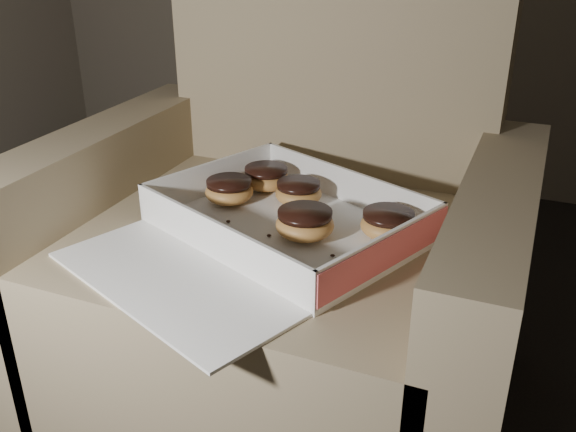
% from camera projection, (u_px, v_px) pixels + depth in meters
% --- Properties ---
extents(armchair, '(0.81, 0.68, 0.85)m').
position_uv_depth(armchair, '(286.00, 268.00, 1.17)').
color(armchair, '#8C7C59').
rests_on(armchair, floor).
extents(bakery_box, '(0.55, 0.59, 0.07)m').
position_uv_depth(bakery_box, '(270.00, 233.00, 1.02)').
color(bakery_box, white).
rests_on(bakery_box, armchair).
extents(donut_a, '(0.08, 0.08, 0.04)m').
position_uv_depth(donut_a, '(299.00, 192.00, 1.13)').
color(donut_a, '#C08B43').
rests_on(donut_a, bakery_box).
extents(donut_b, '(0.09, 0.09, 0.04)m').
position_uv_depth(donut_b, '(388.00, 224.00, 1.01)').
color(donut_b, '#C08B43').
rests_on(donut_b, bakery_box).
extents(donut_c, '(0.09, 0.09, 0.04)m').
position_uv_depth(donut_c, '(229.00, 190.00, 1.13)').
color(donut_c, '#C08B43').
rests_on(donut_c, bakery_box).
extents(donut_d, '(0.09, 0.09, 0.04)m').
position_uv_depth(donut_d, '(266.00, 177.00, 1.19)').
color(donut_d, '#C08B43').
rests_on(donut_d, bakery_box).
extents(donut_e, '(0.09, 0.09, 0.05)m').
position_uv_depth(donut_e, '(305.00, 223.00, 1.01)').
color(donut_e, '#C08B43').
rests_on(donut_e, bakery_box).
extents(crumb_a, '(0.01, 0.01, 0.00)m').
position_uv_depth(crumb_a, '(189.00, 234.00, 1.03)').
color(crumb_a, black).
rests_on(crumb_a, bakery_box).
extents(crumb_b, '(0.01, 0.01, 0.00)m').
position_uv_depth(crumb_b, '(269.00, 235.00, 1.02)').
color(crumb_b, black).
rests_on(crumb_b, bakery_box).
extents(crumb_c, '(0.01, 0.01, 0.00)m').
position_uv_depth(crumb_c, '(228.00, 221.00, 1.07)').
color(crumb_c, black).
rests_on(crumb_c, bakery_box).
extents(crumb_d, '(0.01, 0.01, 0.00)m').
position_uv_depth(crumb_d, '(357.00, 266.00, 0.93)').
color(crumb_d, black).
rests_on(crumb_d, bakery_box).
extents(crumb_e, '(0.01, 0.01, 0.00)m').
position_uv_depth(crumb_e, '(333.00, 255.00, 0.96)').
color(crumb_e, black).
rests_on(crumb_e, bakery_box).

